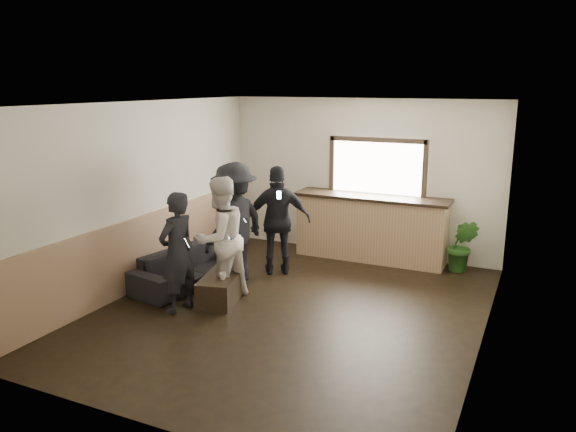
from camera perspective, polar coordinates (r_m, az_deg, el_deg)
The scene contains 12 objects.
ground at distance 7.87m, azimuth 0.37°, elevation -9.48°, with size 5.00×6.00×0.01m, color black.
room_shell at distance 7.75m, azimuth -4.57°, elevation 1.51°, with size 5.01×6.01×2.80m.
bar_counter at distance 9.97m, azimuth 8.44°, elevation -0.78°, with size 2.70×0.68×2.13m.
sofa at distance 8.84m, azimuth -9.94°, elevation -5.15°, with size 1.90×0.74×0.55m, color black.
coffee_table at distance 8.13m, azimuth -6.88°, elevation -7.36°, with size 0.47×0.85×0.38m, color black.
cup_a at distance 8.25m, azimuth -6.99°, elevation -5.30°, with size 0.13×0.13×0.10m, color silver.
cup_b at distance 7.93m, azimuth -6.67°, elevation -6.11°, with size 0.10×0.10×0.09m, color silver.
potted_plant at distance 9.67m, azimuth 17.27°, elevation -2.89°, with size 0.49×0.40×0.89m, color #2D6623.
person_a at distance 7.73m, azimuth -11.19°, elevation -3.64°, with size 0.51×0.66×1.66m.
person_b at distance 8.07m, azimuth -6.91°, elevation -2.28°, with size 0.92×1.04×1.78m.
person_c at distance 8.73m, azimuth -5.44°, elevation -0.70°, with size 0.91×1.33×1.89m.
person_d at distance 9.06m, azimuth -0.99°, elevation -0.46°, with size 1.12×0.89×1.78m.
Camera 1 is at (3.02, -6.59, 3.06)m, focal length 35.00 mm.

